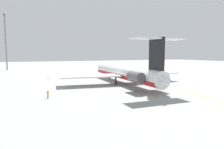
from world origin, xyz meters
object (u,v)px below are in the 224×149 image
ground_crew_near_tail (156,73)px  light_mast (6,40)px  main_jetliner (126,73)px  safety_cone_nose (48,78)px  ground_crew_near_nose (48,93)px  safety_cone_wingtip (126,74)px

ground_crew_near_tail → light_mast: light_mast is taller
main_jetliner → safety_cone_nose: (23.35, 20.59, -3.23)m
ground_crew_near_nose → ground_crew_near_tail: (26.35, -45.05, 0.05)m
main_jetliner → safety_cone_nose: main_jetliner is taller
ground_crew_near_tail → light_mast: (57.21, 60.13, 15.47)m
safety_cone_wingtip → light_mast: (49.21, 50.37, 16.35)m
main_jetliner → ground_crew_near_nose: 26.01m
main_jetliner → safety_cone_nose: 31.30m
safety_cone_nose → ground_crew_near_tail: bearing=-100.7°
main_jetliner → ground_crew_near_tail: size_ratio=24.10×
ground_crew_near_nose → ground_crew_near_tail: ground_crew_near_tail is taller
safety_cone_nose → light_mast: light_mast is taller
safety_cone_nose → safety_cone_wingtip: same height
safety_cone_nose → light_mast: 54.94m
safety_cone_nose → safety_cone_wingtip: 32.40m
light_mast → safety_cone_nose: bearing=-160.0°
main_jetliner → light_mast: light_mast is taller
main_jetliner → light_mast: size_ratio=1.43×
ground_crew_near_tail → safety_cone_wingtip: (8.00, 9.76, -0.88)m
ground_crew_near_tail → safety_cone_wingtip: ground_crew_near_tail is taller
ground_crew_near_tail → safety_cone_nose: ground_crew_near_tail is taller
safety_cone_wingtip → ground_crew_near_tail: bearing=-129.4°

